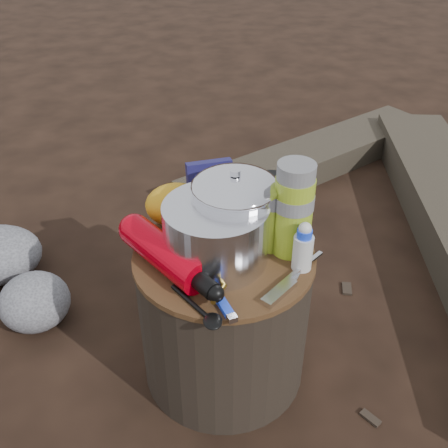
{
  "coord_description": "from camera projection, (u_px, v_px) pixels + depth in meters",
  "views": [
    {
      "loc": [
        -0.09,
        -0.96,
        1.15
      ],
      "look_at": [
        0.0,
        0.0,
        0.48
      ],
      "focal_mm": 42.11,
      "sensor_mm": 36.0,
      "label": 1
    }
  ],
  "objects": [
    {
      "name": "ground",
      "position": [
        224.0,
        366.0,
        1.45
      ],
      "size": [
        60.0,
        60.0,
        0.0
      ],
      "primitive_type": "plane",
      "color": "black",
      "rests_on": "ground"
    },
    {
      "name": "stump",
      "position": [
        224.0,
        315.0,
        1.34
      ],
      "size": [
        0.43,
        0.43,
        0.39
      ],
      "primitive_type": "cylinder",
      "color": "black",
      "rests_on": "ground"
    },
    {
      "name": "log_small",
      "position": [
        312.0,
        159.0,
        2.35
      ],
      "size": [
        1.25,
        0.88,
        0.11
      ],
      "primitive_type": "cube",
      "rotation": [
        0.0,
        0.0,
        -1.03
      ],
      "color": "#352E24",
      "rests_on": "ground"
    },
    {
      "name": "foil_windscreen",
      "position": [
        216.0,
        233.0,
        1.18
      ],
      "size": [
        0.24,
        0.24,
        0.14
      ],
      "primitive_type": "cylinder",
      "color": "silver",
      "rests_on": "stump"
    },
    {
      "name": "camping_pot",
      "position": [
        235.0,
        211.0,
        1.2
      ],
      "size": [
        0.19,
        0.19,
        0.19
      ],
      "primitive_type": "cylinder",
      "color": "silver",
      "rests_on": "stump"
    },
    {
      "name": "fuel_bottle",
      "position": [
        165.0,
        253.0,
        1.17
      ],
      "size": [
        0.25,
        0.3,
        0.08
      ],
      "primitive_type": null,
      "rotation": [
        0.0,
        0.0,
        0.62
      ],
      "color": "#C10011",
      "rests_on": "stump"
    },
    {
      "name": "thermos",
      "position": [
        293.0,
        209.0,
        1.18
      ],
      "size": [
        0.09,
        0.09,
        0.23
      ],
      "primitive_type": "cylinder",
      "color": "#91AD22",
      "rests_on": "stump"
    },
    {
      "name": "travel_mug",
      "position": [
        270.0,
        201.0,
        1.31
      ],
      "size": [
        0.08,
        0.08,
        0.12
      ],
      "primitive_type": "cylinder",
      "color": "black",
      "rests_on": "stump"
    },
    {
      "name": "stuff_sack",
      "position": [
        176.0,
        205.0,
        1.31
      ],
      "size": [
        0.15,
        0.13,
        0.1
      ],
      "primitive_type": "ellipsoid",
      "color": "orange",
      "rests_on": "stump"
    },
    {
      "name": "food_pouch",
      "position": [
        210.0,
        189.0,
        1.33
      ],
      "size": [
        0.12,
        0.05,
        0.15
      ],
      "primitive_type": "cube",
      "rotation": [
        0.0,
        0.0,
        0.17
      ],
      "color": "#19174E",
      "rests_on": "stump"
    },
    {
      "name": "lighter",
      "position": [
        225.0,
        306.0,
        1.08
      ],
      "size": [
        0.04,
        0.08,
        0.01
      ],
      "primitive_type": "cube",
      "rotation": [
        0.0,
        0.0,
        0.32
      ],
      "color": "blue",
      "rests_on": "stump"
    },
    {
      "name": "multitool",
      "position": [
        279.0,
        292.0,
        1.11
      ],
      "size": [
        0.09,
        0.09,
        0.01
      ],
      "primitive_type": "cube",
      "rotation": [
        0.0,
        0.0,
        -0.81
      ],
      "color": "silver",
      "rests_on": "stump"
    },
    {
      "name": "pot_grabber",
      "position": [
        300.0,
        268.0,
        1.18
      ],
      "size": [
        0.11,
        0.12,
        0.01
      ],
      "primitive_type": null,
      "rotation": [
        0.0,
        0.0,
        -0.69
      ],
      "color": "silver",
      "rests_on": "stump"
    },
    {
      "name": "spork",
      "position": [
        191.0,
        302.0,
        1.09
      ],
      "size": [
        0.11,
        0.14,
        0.01
      ],
      "primitive_type": null,
      "rotation": [
        0.0,
        0.0,
        0.6
      ],
      "color": "black",
      "rests_on": "stump"
    },
    {
      "name": "squeeze_bottle",
      "position": [
        303.0,
        249.0,
        1.16
      ],
      "size": [
        0.05,
        0.05,
        0.11
      ],
      "primitive_type": "cylinder",
      "color": "silver",
      "rests_on": "stump"
    }
  ]
}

